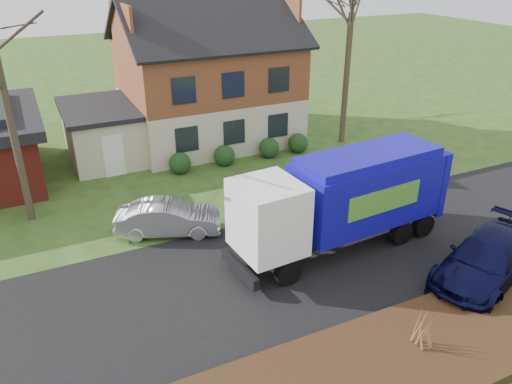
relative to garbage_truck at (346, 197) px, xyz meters
name	(u,v)px	position (x,y,z in m)	size (l,w,h in m)	color
ground	(297,265)	(-2.20, -0.38, -2.10)	(120.00, 120.00, 0.00)	#2B4517
road	(297,265)	(-2.20, -0.38, -2.09)	(80.00, 7.00, 0.02)	black
mulch_verge	(395,362)	(-2.20, -5.68, -1.95)	(80.00, 3.50, 0.30)	black
main_house	(199,71)	(-0.71, 13.53, 1.93)	(12.95, 8.95, 9.26)	#C0B59A
garbage_truck	(346,197)	(0.00, 0.00, 0.00)	(8.64, 2.92, 3.64)	black
silver_sedan	(168,218)	(-5.64, 3.78, -1.43)	(1.41, 4.05, 1.34)	#ADAEB5
navy_wagon	(487,259)	(3.19, -3.78, -1.32)	(2.16, 5.32, 1.54)	black
grass_clump_mid	(423,332)	(-1.29, -5.62, -1.29)	(0.36, 0.30, 1.01)	#996D43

